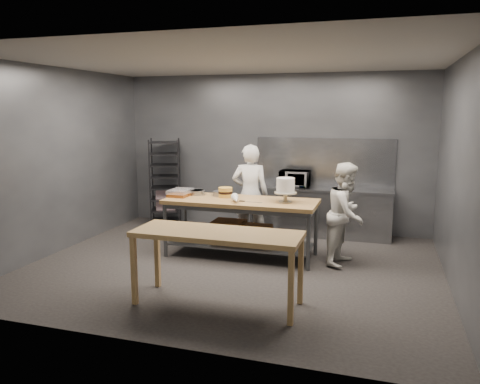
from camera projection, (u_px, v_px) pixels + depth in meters
The scene contains 16 objects.
ground at pixel (233, 266), 7.02m from camera, with size 6.00×6.00×0.00m, color black.
back_wall at pixel (273, 152), 9.11m from camera, with size 6.00×0.04×3.00m, color #4C4F54.
work_table at pixel (241, 221), 7.43m from camera, with size 2.40×0.90×0.92m.
near_counter at pixel (217, 239), 5.52m from camera, with size 2.00×0.70×0.90m.
back_counter at pixel (320, 211), 8.70m from camera, with size 2.60×0.60×0.90m.
splashback_panel at pixel (324, 162), 8.83m from camera, with size 2.60×0.02×0.90m, color slate.
speed_rack at pixel (165, 183), 9.47m from camera, with size 0.81×0.83×1.75m.
chef_behind at pixel (250, 194), 8.12m from camera, with size 0.63×0.42×1.74m, color white.
chef_right at pixel (346, 214), 7.02m from camera, with size 0.75×0.59×1.55m, color silver.
microwave at pixel (295, 179), 8.74m from camera, with size 0.54×0.37×0.30m, color black.
frosted_cake_stand at pixel (286, 187), 7.11m from camera, with size 0.34×0.34×0.38m.
layer_cake at pixel (225, 192), 7.56m from camera, with size 0.22×0.22×0.16m.
cake_pans at pixel (203, 193), 7.79m from camera, with size 0.72×0.31×0.07m.
piping_bag at pixel (236, 199), 7.09m from camera, with size 0.12×0.12×0.38m, color white.
offset_spatula at pixel (248, 202), 7.18m from camera, with size 0.36×0.02×0.02m.
pastry_clamshells at pixel (180, 193), 7.68m from camera, with size 0.32×0.42×0.11m.
Camera 1 is at (2.09, -6.39, 2.30)m, focal length 35.00 mm.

